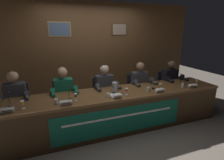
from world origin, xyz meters
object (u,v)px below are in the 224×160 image
panelist_center (106,88)px  panelist_right (141,84)px  microphone_center (113,89)px  nameplate_right (160,91)px  water_cup_center (108,96)px  water_cup_right (148,90)px  chair_left (64,103)px  water_pitcher_central (115,87)px  juice_glass_right (160,85)px  panelist_far_right (172,81)px  water_cup_left (56,102)px  juice_glass_left (76,96)px  chair_far_left (19,109)px  conference_table (114,106)px  microphone_far_left (9,102)px  document_stack_center (116,95)px  panelist_far_left (15,99)px  nameplate_far_left (7,110)px  nameplate_center (117,96)px  nameplate_left (66,103)px  chair_right (136,93)px  panelist_left (64,93)px  chair_far_right (166,89)px  nameplate_far_right (193,86)px  water_cup_far_right (183,85)px  chair_center (103,97)px  juice_glass_far_right (197,81)px  microphone_right (152,85)px  juice_glass_far_left (22,103)px  microphone_far_right (183,81)px  microphone_left (69,95)px  juice_glass_center (126,90)px

panelist_center → panelist_right: same height
microphone_center → nameplate_right: size_ratio=1.24×
water_cup_center → water_cup_right: 0.84m
chair_left → microphone_center: (0.87, -0.61, 0.39)m
water_cup_right → water_pitcher_central: bearing=160.8°
juice_glass_right → panelist_far_right: 0.93m
water_cup_left → panelist_center: size_ratio=0.07×
juice_glass_left → panelist_far_right: (2.42, 0.55, -0.13)m
chair_far_left → panelist_far_right: size_ratio=0.73×
conference_table → microphone_far_left: size_ratio=21.13×
conference_table → document_stack_center: size_ratio=20.80×
chair_far_left → water_cup_right: bearing=-18.0°
panelist_far_left → nameplate_far_left: (-0.00, -0.69, 0.08)m
juice_glass_left → nameplate_center: bearing=-13.4°
nameplate_left → microphone_center: (0.91, 0.29, 0.03)m
panelist_center → water_cup_center: (-0.16, -0.63, 0.08)m
chair_right → water_cup_right: bearing=-102.4°
nameplate_center → water_cup_left: bearing=173.0°
chair_right → panelist_left: bearing=-173.4°
chair_far_right → nameplate_far_right: chair_far_right is taller
juice_glass_right → microphone_center: bearing=171.5°
microphone_far_left → panelist_left: 0.98m
microphone_far_left → water_cup_far_right: 3.24m
chair_center → nameplate_far_left: bearing=-152.6°
juice_glass_left → water_cup_right: 1.40m
nameplate_far_right → juice_glass_far_right: 0.29m
chair_right → microphone_right: microphone_right is taller
juice_glass_left → microphone_center: microphone_center is taller
nameplate_far_left → water_cup_left: size_ratio=2.20×
juice_glass_far_left → water_pitcher_central: bearing=8.4°
microphone_center → microphone_far_right: (1.66, 0.01, 0.00)m
nameplate_center → microphone_left: bearing=161.4°
panelist_center → juice_glass_far_right: (1.92, -0.56, 0.13)m
microphone_far_left → panelist_far_left: bearing=88.2°
microphone_far_left → juice_glass_far_right: bearing=-1.8°
water_pitcher_central → water_cup_center: bearing=-130.2°
chair_center → microphone_far_left: bearing=-159.6°
microphone_far_right → chair_right: bearing=144.0°
chair_left → nameplate_right: chair_left is taller
chair_right → microphone_far_right: size_ratio=4.08×
conference_table → water_cup_right: water_cup_right is taller
chair_far_left → document_stack_center: (1.72, -0.75, 0.32)m
panelist_left → microphone_right: (1.72, -0.43, 0.12)m
microphone_left → chair_center: 1.11m
panelist_right → panelist_left: bearing=180.0°
water_cup_left → juice_glass_center: (1.24, 0.00, 0.05)m
water_cup_left → conference_table: bearing=4.2°
water_cup_right → panelist_far_right: panelist_far_right is taller
water_cup_center → water_cup_right: (0.84, 0.05, 0.00)m
nameplate_right → nameplate_far_left: bearing=179.4°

